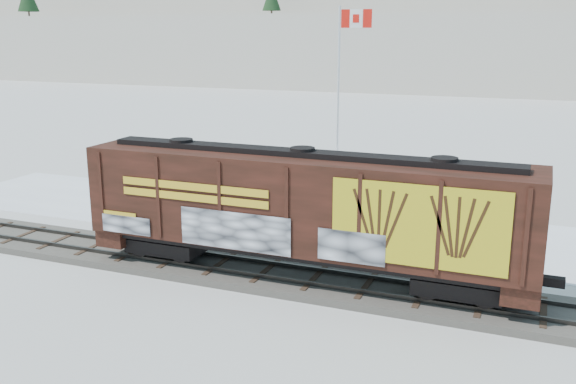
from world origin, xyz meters
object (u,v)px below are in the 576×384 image
at_px(flagpole, 339,127).
at_px(car_dark, 376,226).
at_px(hopper_railcar, 302,206).
at_px(car_silver, 193,189).
at_px(car_white, 381,219).

distance_m(flagpole, car_dark, 10.13).
xyz_separation_m(hopper_railcar, flagpole, (-3.09, 14.30, 0.86)).
height_order(flagpole, car_silver, flagpole).
bearing_deg(hopper_railcar, car_silver, 138.51).
bearing_deg(flagpole, car_silver, -138.02).
xyz_separation_m(hopper_railcar, car_white, (1.41, 6.57, -2.13)).
height_order(hopper_railcar, car_silver, hopper_railcar).
relative_size(car_white, car_dark, 0.98).
relative_size(hopper_railcar, car_dark, 3.18).
bearing_deg(car_dark, car_white, -19.49).
height_order(hopper_railcar, car_dark, hopper_railcar).
bearing_deg(flagpole, car_dark, -62.35).
distance_m(hopper_railcar, flagpole, 14.65).
relative_size(hopper_railcar, car_silver, 3.44).
bearing_deg(hopper_railcar, flagpole, 102.18).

